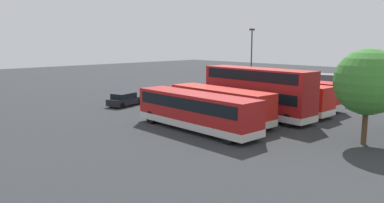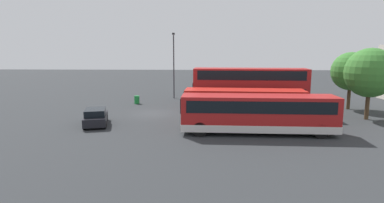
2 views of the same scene
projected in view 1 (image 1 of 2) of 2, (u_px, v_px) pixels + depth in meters
ground_plane at (185, 105)px, 41.16m from camera, size 140.00×140.00×0.00m
bus_single_deck_near_end at (292, 92)px, 39.45m from camera, size 2.73×10.41×2.95m
bus_single_deck_second at (277, 96)px, 36.78m from camera, size 2.80×11.06×2.95m
bus_double_decker_third at (257, 91)px, 34.06m from camera, size 3.20×11.20×4.55m
bus_single_deck_fourth at (220, 104)px, 32.20m from camera, size 3.17×10.45×2.95m
bus_single_deck_fifth at (196, 110)px, 29.30m from camera, size 2.90×11.71×2.95m
box_truck_blue at (326, 87)px, 43.28m from camera, size 4.00×7.86×3.20m
car_hatchback_silver at (125, 99)px, 40.50m from camera, size 4.38×2.74×1.43m
lamp_post_tall at (251, 57)px, 46.71m from camera, size 0.70×0.30×8.49m
waste_bin_yellow at (203, 93)px, 47.09m from camera, size 0.60×0.60×0.95m
tree_leftmost at (368, 82)px, 24.91m from camera, size 4.47×4.47×6.53m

